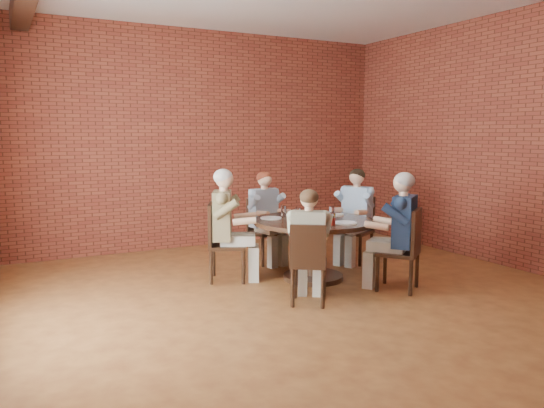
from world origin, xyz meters
name	(u,v)px	position (x,y,z in m)	size (l,w,h in m)	color
floor	(313,307)	(0.00, 0.00, 0.00)	(7.00, 7.00, 0.00)	#9E6631
wall_back	(197,140)	(0.00, 3.50, 1.70)	(7.00, 7.00, 0.00)	brown
wall_right	(531,141)	(3.25, 0.00, 1.70)	(7.00, 7.00, 0.00)	brown
dining_table	(314,237)	(0.58, 0.93, 0.53)	(1.47, 1.47, 0.75)	#321E10
chair_a	(357,226)	(1.63, 1.46, 0.50)	(0.55, 0.55, 0.92)	#321E10
diner_a	(355,216)	(1.56, 1.42, 0.65)	(0.51, 0.63, 1.31)	teal
chair_b	(263,227)	(0.43, 2.03, 0.49)	(0.44, 0.44, 0.90)	#321E10
diner_b	(266,218)	(0.44, 1.95, 0.64)	(0.49, 0.60, 1.27)	#8496A9
chair_c	(220,239)	(-0.46, 1.42, 0.52)	(0.59, 0.59, 0.95)	#321E10
diner_c	(227,225)	(-0.37, 1.38, 0.68)	(0.55, 0.67, 1.37)	brown
chair_d	(308,261)	(-0.01, 0.09, 0.48)	(0.52, 0.52, 0.87)	#321E10
diner_d	(309,247)	(0.03, 0.15, 0.61)	(0.46, 0.56, 1.22)	tan
chair_e	(406,247)	(1.26, 0.04, 0.51)	(0.61, 0.61, 0.95)	#321E10
diner_e	(399,232)	(1.21, 0.11, 0.68)	(0.54, 0.66, 1.35)	#182844
plate_a	(334,215)	(0.98, 1.09, 0.76)	(0.26, 0.26, 0.01)	white
plate_b	(296,215)	(0.55, 1.32, 0.76)	(0.26, 0.26, 0.01)	white
plate_c	(271,218)	(0.14, 1.22, 0.76)	(0.26, 0.26, 0.01)	white
plate_d	(346,223)	(0.75, 0.51, 0.76)	(0.26, 0.26, 0.01)	white
glass_a	(332,212)	(0.85, 0.94, 0.82)	(0.07, 0.07, 0.14)	white
glass_b	(311,212)	(0.63, 1.08, 0.82)	(0.07, 0.07, 0.14)	white
glass_c	(284,211)	(0.35, 1.28, 0.82)	(0.07, 0.07, 0.14)	white
glass_d	(298,214)	(0.41, 1.02, 0.82)	(0.07, 0.07, 0.14)	white
glass_e	(303,218)	(0.31, 0.73, 0.82)	(0.07, 0.07, 0.14)	white
glass_f	(332,219)	(0.54, 0.46, 0.82)	(0.07, 0.07, 0.14)	white
smartphone	(350,221)	(0.88, 0.60, 0.75)	(0.06, 0.13, 0.01)	black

